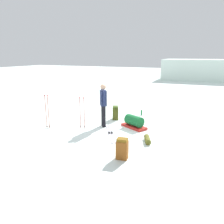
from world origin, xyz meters
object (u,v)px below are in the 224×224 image
at_px(backpack_large_dark, 115,113).
at_px(gear_sled, 134,122).
at_px(ski_poles_planted_far, 47,110).
at_px(ski_poles_planted_near, 82,111).
at_px(skier_standing, 103,103).
at_px(backpack_bright, 122,149).
at_px(sleeping_mat_rolled, 147,139).
at_px(ski_pair_near, 111,133).
at_px(thermos_bottle, 141,113).

height_order(backpack_large_dark, gear_sled, backpack_large_dark).
xyz_separation_m(backpack_large_dark, ski_poles_planted_far, (-1.91, -2.19, 0.44)).
distance_m(ski_poles_planted_near, ski_poles_planted_far, 1.36).
height_order(skier_standing, ski_poles_planted_near, skier_standing).
xyz_separation_m(ski_poles_planted_far, gear_sled, (3.05, 1.44, -0.50)).
relative_size(skier_standing, backpack_large_dark, 2.87).
bearing_deg(backpack_bright, backpack_large_dark, 116.73).
distance_m(ski_poles_planted_far, sleeping_mat_rolled, 3.99).
bearing_deg(backpack_large_dark, ski_poles_planted_far, -131.15).
bearing_deg(ski_pair_near, ski_poles_planted_near, 175.45).
xyz_separation_m(skier_standing, ski_poles_planted_far, (-1.87, -1.11, -0.23)).
xyz_separation_m(ski_poles_planted_far, sleeping_mat_rolled, (3.93, 0.23, -0.64)).
relative_size(ski_poles_planted_near, gear_sled, 1.09).
distance_m(skier_standing, ski_poles_planted_far, 2.19).
bearing_deg(backpack_bright, ski_poles_planted_near, 143.46).
bearing_deg(sleeping_mat_rolled, backpack_large_dark, 135.90).
bearing_deg(backpack_large_dark, gear_sled, -33.44).
distance_m(ski_poles_planted_near, sleeping_mat_rolled, 2.78).
distance_m(skier_standing, thermos_bottle, 2.52).
relative_size(skier_standing, gear_sled, 1.51).
relative_size(ski_poles_planted_near, thermos_bottle, 4.72).
relative_size(gear_sled, thermos_bottle, 4.34).
bearing_deg(ski_poles_planted_far, backpack_bright, -18.59).
bearing_deg(skier_standing, ski_pair_near, -46.60).
xyz_separation_m(backpack_large_dark, ski_poles_planted_near, (-0.68, -1.64, 0.39)).
distance_m(backpack_bright, thermos_bottle, 4.62).
relative_size(backpack_bright, thermos_bottle, 2.28).
bearing_deg(thermos_bottle, gear_sled, -81.36).
xyz_separation_m(ski_pair_near, thermos_bottle, (0.27, 2.86, 0.12)).
height_order(skier_standing, ski_pair_near, skier_standing).
bearing_deg(ski_poles_planted_near, backpack_large_dark, 67.56).
bearing_deg(ski_poles_planted_near, ski_poles_planted_far, -155.92).
bearing_deg(skier_standing, backpack_large_dark, 87.87).
bearing_deg(ski_poles_planted_near, ski_pair_near, -4.55).
height_order(ski_pair_near, backpack_large_dark, backpack_large_dark).
relative_size(skier_standing, backpack_bright, 2.86).
xyz_separation_m(ski_poles_planted_near, thermos_bottle, (1.53, 2.76, -0.55)).
xyz_separation_m(ski_poles_planted_near, gear_sled, (1.81, 0.89, -0.46)).
bearing_deg(gear_sled, backpack_large_dark, 146.56).
height_order(ski_poles_planted_near, gear_sled, ski_poles_planted_near).
xyz_separation_m(backpack_large_dark, thermos_bottle, (0.85, 1.12, -0.16)).
bearing_deg(sleeping_mat_rolled, skier_standing, 157.02).
relative_size(backpack_large_dark, backpack_bright, 1.00).
height_order(gear_sled, thermos_bottle, gear_sled).
bearing_deg(ski_poles_planted_near, skier_standing, 40.99).
xyz_separation_m(ski_poles_planted_near, ski_poles_planted_far, (-1.24, -0.55, 0.04)).
distance_m(ski_poles_planted_far, thermos_bottle, 4.35).
bearing_deg(backpack_bright, ski_poles_planted_far, 161.41).
bearing_deg(thermos_bottle, backpack_large_dark, -127.17).
xyz_separation_m(ski_pair_near, gear_sled, (0.56, 0.99, 0.21)).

